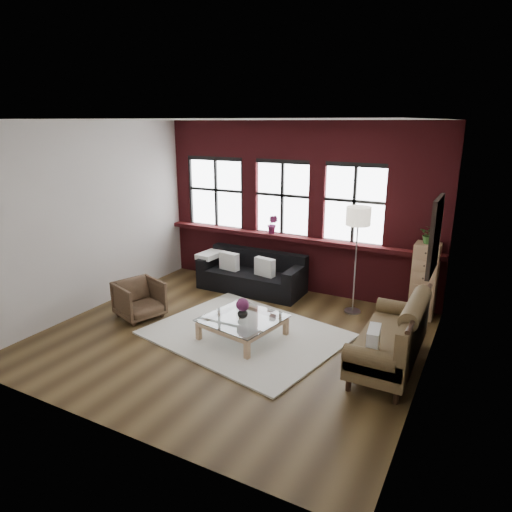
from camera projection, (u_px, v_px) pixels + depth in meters
The scene contains 26 objects.
floor at pixel (232, 336), 7.01m from camera, with size 5.50×5.50×0.00m, color #392814.
ceiling at pixel (228, 120), 6.10m from camera, with size 5.50×5.50×0.00m, color white.
wall_back at pixel (298, 208), 8.67m from camera, with size 5.50×5.50×0.00m, color beige.
wall_front at pixel (98, 290), 4.44m from camera, with size 5.50×5.50×0.00m, color beige.
wall_left at pixel (93, 217), 7.79m from camera, with size 5.00×5.00×0.00m, color beige.
wall_right at pixel (432, 262), 5.32m from camera, with size 5.00×5.00×0.00m, color beige.
brick_backwall at pixel (297, 208), 8.62m from camera, with size 5.50×0.12×3.20m, color #521318, non-canonical shape.
sill_ledge at pixel (294, 238), 8.70m from camera, with size 5.50×0.30×0.08m, color #521318.
window_left at pixel (217, 193), 9.40m from camera, with size 1.38×0.10×1.50m, color black, non-canonical shape.
window_mid at pixel (283, 199), 8.72m from camera, with size 1.38×0.10×1.50m, color black, non-canonical shape.
window_right at pixel (354, 205), 8.09m from camera, with size 1.38×0.10×1.50m, color black, non-canonical shape.
wall_poster at pixel (435, 236), 5.52m from camera, with size 0.05×0.74×0.94m, color black, non-canonical shape.
shag_rug at pixel (246, 334), 7.06m from camera, with size 2.78×2.18×0.03m, color beige.
dark_sofa at pixel (251, 272), 8.83m from camera, with size 2.04×0.83×0.74m, color black, non-canonical shape.
pillow_a at pixel (229, 261), 8.88m from camera, with size 0.40×0.14×0.34m, color silver.
pillow_b at pixel (265, 267), 8.53m from camera, with size 0.40×0.14×0.34m, color silver.
vintage_settee at pixel (390, 332), 6.03m from camera, with size 0.84×1.88×1.00m, color brown, non-canonical shape.
pillow_settee at pixel (373, 341), 5.55m from camera, with size 0.14×0.38×0.34m, color silver.
armchair at pixel (139, 299), 7.62m from camera, with size 0.68×0.70×0.64m, color #453222.
coffee_table at pixel (243, 328), 6.90m from camera, with size 1.06×1.06×0.36m, color tan, non-canonical shape.
vase at pixel (243, 312), 6.83m from camera, with size 0.16×0.16×0.17m, color #B2B2B2.
flowers at pixel (242, 305), 6.79m from camera, with size 0.20×0.20×0.20m, color #66234E.
drawer_chest at pixel (424, 281), 7.56m from camera, with size 0.39×0.39×1.27m, color tan.
potted_plant_top at pixel (429, 235), 7.34m from camera, with size 0.28×0.24×0.31m, color #2D5923.
floor_lamp at pixel (356, 257), 7.63m from camera, with size 0.40×0.40×1.99m, color #A5A5A8, non-canonical shape.
sill_plant at pixel (273, 224), 8.82m from camera, with size 0.21×0.17×0.37m, color #66234E.
Camera 1 is at (3.32, -5.45, 3.18)m, focal length 32.00 mm.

